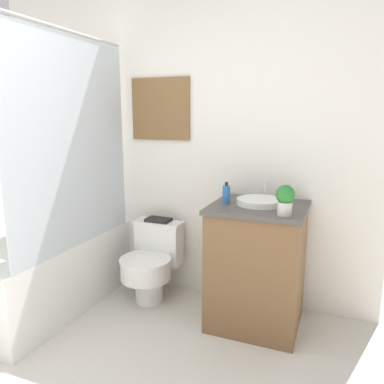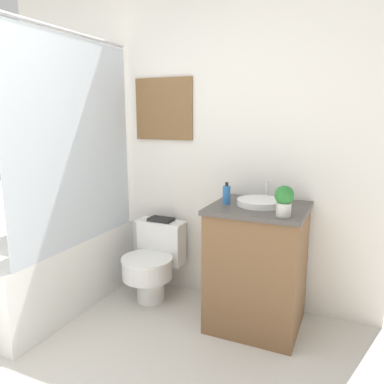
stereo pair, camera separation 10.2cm
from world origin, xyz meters
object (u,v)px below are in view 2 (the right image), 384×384
Objects in this scene: sink at (260,202)px; soap_bottle at (227,195)px; toilet at (153,261)px; potted_plant at (284,199)px; book_on_tank at (161,219)px.

soap_bottle is (-0.22, -0.05, 0.04)m from sink.
potted_plant is (1.04, -0.23, 0.64)m from toilet.
toilet is 4.12× the size of soap_bottle.
sink is 1.75× the size of book_on_tank.
soap_bottle is at bearing -18.19° from book_on_tank.
toilet is at bearing 167.36° from potted_plant.
soap_bottle is at bearing -6.43° from toilet.
potted_plant reaches higher than soap_bottle.
sink is 0.30m from potted_plant.
potted_plant is 1.15m from book_on_tank.
potted_plant is (0.41, -0.16, 0.04)m from soap_bottle.
potted_plant is at bearing -19.50° from book_on_tank.
sink reaches higher than toilet.
potted_plant is 0.94× the size of book_on_tank.
book_on_tank is at bearing 169.70° from sink.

